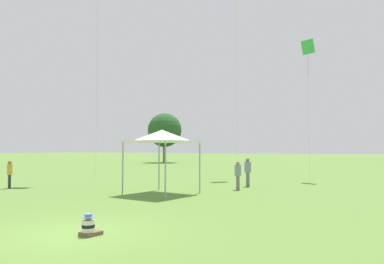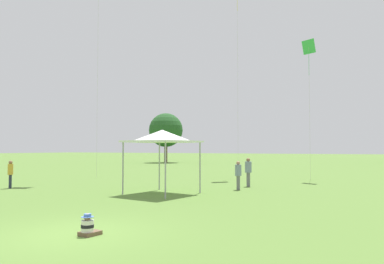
{
  "view_description": "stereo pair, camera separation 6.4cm",
  "coord_description": "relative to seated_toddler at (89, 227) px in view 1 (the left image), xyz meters",
  "views": [
    {
      "loc": [
        7.13,
        -7.28,
        2.2
      ],
      "look_at": [
        0.15,
        6.48,
        2.88
      ],
      "focal_mm": 35.0,
      "sensor_mm": 36.0,
      "label": 1
    },
    {
      "loc": [
        7.18,
        -7.25,
        2.2
      ],
      "look_at": [
        0.15,
        6.48,
        2.88
      ],
      "focal_mm": 35.0,
      "sensor_mm": 36.0,
      "label": 2
    }
  ],
  "objects": [
    {
      "name": "person_standing_3",
      "position": [
        -0.24,
        11.65,
        0.68
      ],
      "size": [
        0.42,
        0.42,
        1.52
      ],
      "rotation": [
        0.0,
        0.0,
        1.82
      ],
      "color": "slate",
      "rests_on": "ground"
    },
    {
      "name": "seated_toddler",
      "position": [
        0.0,
        0.0,
        0.0
      ],
      "size": [
        0.45,
        0.53,
        0.56
      ],
      "rotation": [
        0.0,
        0.0,
        -0.14
      ],
      "color": "brown",
      "rests_on": "ground"
    },
    {
      "name": "ground_plane",
      "position": [
        -0.49,
        -0.04,
        -0.23
      ],
      "size": [
        300.0,
        300.0,
        0.0
      ],
      "primitive_type": "plane",
      "color": "#567A33"
    },
    {
      "name": "distant_tree_1",
      "position": [
        -23.75,
        43.08,
        4.85
      ],
      "size": [
        5.32,
        5.32,
        7.75
      ],
      "color": "brown",
      "rests_on": "ground"
    },
    {
      "name": "kite_2",
      "position": [
        2.01,
        20.41,
        9.05
      ],
      "size": [
        1.03,
        0.67,
        10.06
      ],
      "rotation": [
        0.0,
        0.0,
        1.93
      ],
      "color": "green",
      "rests_on": "ground"
    },
    {
      "name": "person_standing_2",
      "position": [
        -11.69,
        6.57,
        0.7
      ],
      "size": [
        0.37,
        0.37,
        1.53
      ],
      "rotation": [
        0.0,
        0.0,
        5.12
      ],
      "color": "#282D42",
      "rests_on": "ground"
    },
    {
      "name": "canopy_tent",
      "position": [
        -2.93,
        8.28,
        2.56
      ],
      "size": [
        3.37,
        3.37,
        3.11
      ],
      "rotation": [
        0.0,
        0.0,
        -0.15
      ],
      "color": "white",
      "rests_on": "ground"
    },
    {
      "name": "person_standing_0",
      "position": [
        -0.33,
        13.57,
        0.74
      ],
      "size": [
        0.51,
        0.51,
        1.65
      ],
      "rotation": [
        0.0,
        0.0,
        4.3
      ],
      "color": "slate",
      "rests_on": "ground"
    }
  ]
}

